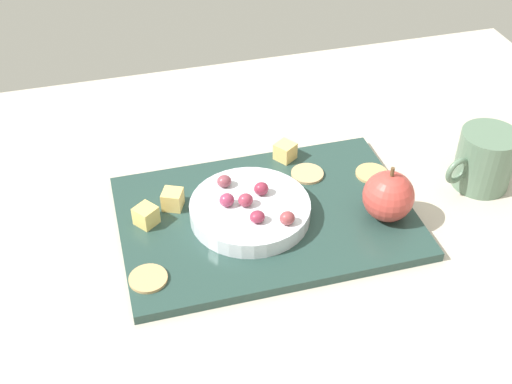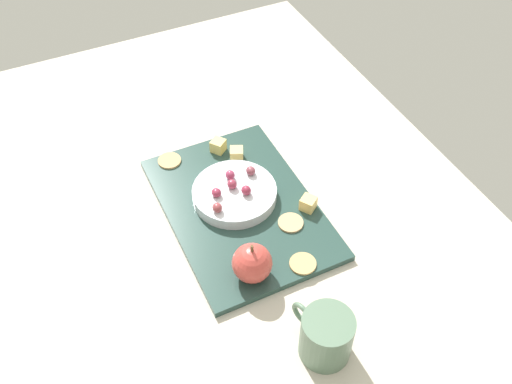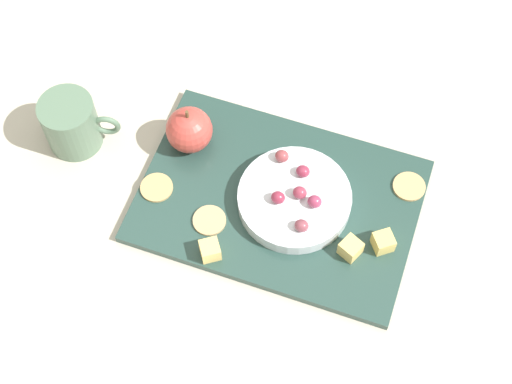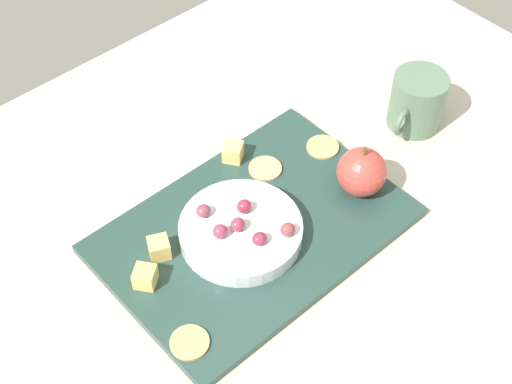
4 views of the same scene
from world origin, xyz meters
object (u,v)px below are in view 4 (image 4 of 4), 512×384
(cheese_cube_0, at_px, (145,277))
(grape_3, at_px, (288,230))
(cracker_2, at_px, (190,343))
(grape_1, at_px, (220,231))
(cheese_cube_1, at_px, (159,248))
(cup, at_px, (417,102))
(platter, at_px, (253,230))
(grape_0, at_px, (238,225))
(apple_whole, at_px, (362,172))
(cracker_1, at_px, (323,147))
(grape_4, at_px, (260,241))
(grape_5, at_px, (244,206))
(cracker_0, at_px, (265,169))
(grape_2, at_px, (203,211))
(serving_dish, at_px, (241,231))
(cheese_cube_2, at_px, (233,152))

(cheese_cube_0, height_order, grape_3, grape_3)
(cracker_2, bearing_deg, grape_1, -144.68)
(cheese_cube_1, relative_size, cup, 0.23)
(platter, height_order, grape_0, grape_0)
(apple_whole, xyz_separation_m, cracker_1, (-0.02, -0.09, -0.03))
(grape_4, xyz_separation_m, cup, (-0.34, -0.04, -0.00))
(grape_4, distance_m, grape_5, 0.06)
(cracker_0, bearing_deg, cracker_2, 30.01)
(apple_whole, xyz_separation_m, grape_2, (0.19, -0.09, -0.00))
(serving_dish, relative_size, grape_2, 8.13)
(cheese_cube_0, height_order, grape_4, grape_4)
(cheese_cube_1, height_order, grape_1, grape_1)
(grape_1, bearing_deg, grape_5, -167.86)
(cracker_2, bearing_deg, apple_whole, -174.23)
(grape_2, xyz_separation_m, grape_5, (-0.04, 0.03, 0.00))
(cheese_cube_2, bearing_deg, grape_4, 60.40)
(cheese_cube_0, distance_m, cracker_1, 0.32)
(grape_2, height_order, grape_5, grape_5)
(platter, height_order, cup, cup)
(cheese_cube_0, xyz_separation_m, grape_3, (-0.17, 0.07, 0.02))
(cracker_0, relative_size, grape_0, 2.37)
(cracker_1, height_order, grape_1, grape_1)
(grape_5, bearing_deg, cheese_cube_0, -3.03)
(serving_dish, height_order, grape_4, grape_4)
(cheese_cube_0, relative_size, cheese_cube_2, 1.00)
(grape_4, xyz_separation_m, grape_5, (-0.02, -0.05, 0.00))
(cheese_cube_2, bearing_deg, grape_5, 56.60)
(platter, relative_size, grape_4, 19.77)
(cheese_cube_1, distance_m, grape_1, 0.08)
(cheese_cube_2, relative_size, cracker_0, 0.56)
(serving_dish, xyz_separation_m, grape_0, (0.01, 0.00, 0.02))
(cheese_cube_0, bearing_deg, grape_1, 169.81)
(platter, bearing_deg, grape_5, -79.14)
(cracker_2, height_order, grape_2, grape_2)
(platter, distance_m, cheese_cube_0, 0.16)
(serving_dish, relative_size, cracker_0, 3.42)
(serving_dish, relative_size, cheese_cube_0, 6.17)
(cheese_cube_1, relative_size, cracker_0, 0.56)
(cheese_cube_2, xyz_separation_m, grape_5, (0.06, 0.10, 0.02))
(cracker_0, relative_size, grape_5, 2.37)
(cheese_cube_1, height_order, cup, cup)
(cracker_0, bearing_deg, cheese_cube_1, 5.41)
(cheese_cube_0, relative_size, grape_5, 1.32)
(apple_whole, distance_m, grape_4, 0.17)
(serving_dish, bearing_deg, platter, -178.55)
(grape_0, height_order, grape_1, same)
(platter, height_order, apple_whole, apple_whole)
(apple_whole, relative_size, cheese_cube_0, 2.62)
(cracker_1, distance_m, grape_2, 0.21)
(serving_dish, distance_m, cracker_2, 0.16)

